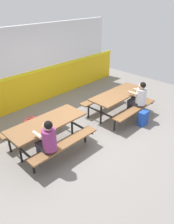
{
  "coord_description": "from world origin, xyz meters",
  "views": [
    {
      "loc": [
        -3.74,
        -3.55,
        3.42
      ],
      "look_at": [
        0.0,
        0.08,
        0.55
      ],
      "focal_mm": 34.64,
      "sensor_mm": 36.0,
      "label": 1
    }
  ],
  "objects_px": {
    "picnic_table_left": "(47,128)",
    "backpack_dark": "(143,118)",
    "picnic_table_right": "(118,98)",
    "tote_bag_bright": "(31,125)",
    "student_further": "(138,97)",
    "student_nearer": "(47,140)"
  },
  "relations": [
    {
      "from": "student_nearer",
      "to": "backpack_dark",
      "type": "height_order",
      "value": "student_nearer"
    },
    {
      "from": "picnic_table_right",
      "to": "tote_bag_bright",
      "type": "relative_size",
      "value": 4.5
    },
    {
      "from": "backpack_dark",
      "to": "tote_bag_bright",
      "type": "xyz_separation_m",
      "value": [
        -2.46,
        2.09,
        -0.02
      ]
    },
    {
      "from": "picnic_table_right",
      "to": "student_further",
      "type": "bearing_deg",
      "value": -65.76
    },
    {
      "from": "picnic_table_right",
      "to": "student_further",
      "type": "xyz_separation_m",
      "value": [
        0.25,
        -0.56,
        0.13
      ]
    },
    {
      "from": "picnic_table_left",
      "to": "picnic_table_right",
      "type": "relative_size",
      "value": 1.0
    },
    {
      "from": "student_further",
      "to": "student_nearer",
      "type": "bearing_deg",
      "value": 176.06
    },
    {
      "from": "picnic_table_left",
      "to": "tote_bag_bright",
      "type": "xyz_separation_m",
      "value": [
        0.11,
        0.96,
        -0.38
      ]
    },
    {
      "from": "student_further",
      "to": "picnic_table_right",
      "type": "bearing_deg",
      "value": 114.24
    },
    {
      "from": "student_further",
      "to": "backpack_dark",
      "type": "height_order",
      "value": "student_further"
    },
    {
      "from": "picnic_table_right",
      "to": "student_further",
      "type": "relative_size",
      "value": 1.6
    },
    {
      "from": "backpack_dark",
      "to": "student_further",
      "type": "bearing_deg",
      "value": 58.88
    },
    {
      "from": "tote_bag_bright",
      "to": "picnic_table_right",
      "type": "bearing_deg",
      "value": -25.96
    },
    {
      "from": "picnic_table_left",
      "to": "student_nearer",
      "type": "relative_size",
      "value": 1.6
    },
    {
      "from": "picnic_table_left",
      "to": "backpack_dark",
      "type": "distance_m",
      "value": 2.83
    },
    {
      "from": "backpack_dark",
      "to": "tote_bag_bright",
      "type": "bearing_deg",
      "value": 139.65
    },
    {
      "from": "student_nearer",
      "to": "student_further",
      "type": "bearing_deg",
      "value": -3.94
    },
    {
      "from": "backpack_dark",
      "to": "picnic_table_left",
      "type": "bearing_deg",
      "value": 156.31
    },
    {
      "from": "picnic_table_left",
      "to": "student_nearer",
      "type": "bearing_deg",
      "value": -126.07
    },
    {
      "from": "student_further",
      "to": "picnic_table_left",
      "type": "bearing_deg",
      "value": 164.45
    },
    {
      "from": "picnic_table_left",
      "to": "tote_bag_bright",
      "type": "bearing_deg",
      "value": 83.66
    },
    {
      "from": "tote_bag_bright",
      "to": "backpack_dark",
      "type": "bearing_deg",
      "value": -40.35
    }
  ]
}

